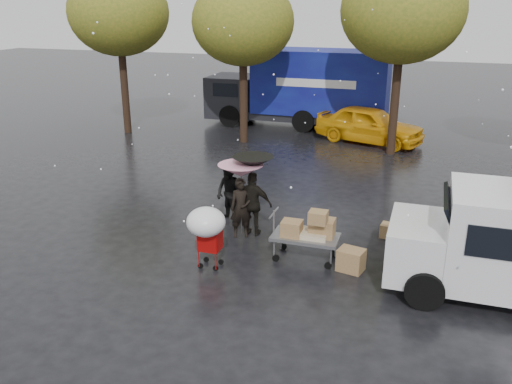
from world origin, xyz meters
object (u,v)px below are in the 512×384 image
(blue_truck, at_px, (303,88))
(yellow_taxi, at_px, (369,125))
(person_pink, at_px, (241,208))
(person_black, at_px, (253,204))
(vendor_cart, at_px, (309,230))
(shopping_cart, at_px, (207,225))

(blue_truck, xyz_separation_m, yellow_taxi, (3.35, -2.15, -1.00))
(person_pink, distance_m, person_black, 0.32)
(vendor_cart, relative_size, shopping_cart, 1.04)
(person_pink, relative_size, vendor_cart, 0.99)
(person_pink, xyz_separation_m, vendor_cart, (1.89, -0.75, -0.03))
(vendor_cart, distance_m, yellow_taxi, 11.29)
(shopping_cart, bearing_deg, vendor_cart, 30.22)
(shopping_cart, relative_size, yellow_taxi, 0.33)
(person_pink, xyz_separation_m, shopping_cart, (-0.10, -1.91, 0.31))
(vendor_cart, xyz_separation_m, blue_truck, (-3.40, 13.44, 1.03))
(vendor_cart, xyz_separation_m, yellow_taxi, (-0.05, 11.29, 0.03))
(vendor_cart, bearing_deg, person_black, 150.24)
(person_pink, xyz_separation_m, blue_truck, (-1.50, 12.68, 1.00))
(vendor_cart, distance_m, shopping_cart, 2.33)
(shopping_cart, bearing_deg, person_black, 80.76)
(person_black, height_order, yellow_taxi, person_black)
(vendor_cart, relative_size, blue_truck, 0.18)
(person_pink, distance_m, blue_truck, 12.81)
(person_pink, relative_size, shopping_cart, 1.03)
(vendor_cart, height_order, shopping_cart, shopping_cart)
(person_black, height_order, blue_truck, blue_truck)
(vendor_cart, distance_m, blue_truck, 13.90)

